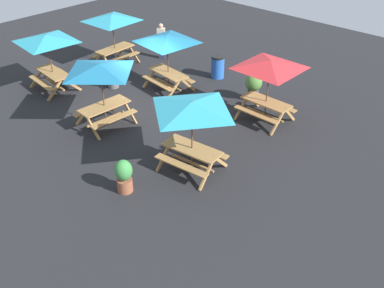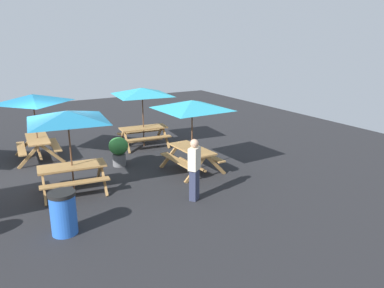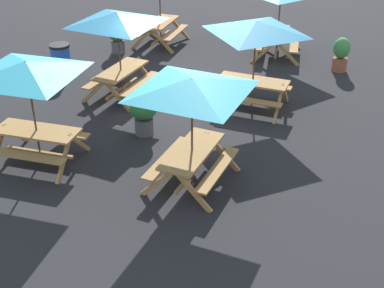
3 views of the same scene
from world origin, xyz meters
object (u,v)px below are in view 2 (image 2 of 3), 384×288
Objects in this scene: picnic_table_1 at (192,110)px; picnic_table_5 at (33,103)px; picnic_table_2 at (142,96)px; person_standing at (194,168)px; trash_bin_blue at (63,213)px; picnic_table_4 at (68,122)px; potted_plant_2 at (119,149)px.

picnic_table_1 and picnic_table_5 have the same top height.
person_standing is at bearing -93.18° from picnic_table_2.
trash_bin_blue is at bearing -179.97° from picnic_table_5.
picnic_table_1 is 5.08m from trash_bin_blue.
trash_bin_blue is (-4.40, -2.04, -1.49)m from picnic_table_1.
picnic_table_2 is at bearing 52.50° from trash_bin_blue.
picnic_table_4 reaches higher than trash_bin_blue.
potted_plant_2 is 0.58× the size of person_standing.
picnic_table_4 is 2.88× the size of potted_plant_2.
potted_plant_2 is (-1.87, 1.64, -1.42)m from picnic_table_1.
picnic_table_1 is at bearing -129.23° from picnic_table_5.
picnic_table_1 is 3.69m from picnic_table_4.
picnic_table_2 is 1.69× the size of person_standing.
picnic_table_2 is 2.76m from potted_plant_2.
picnic_table_5 is at bearing 179.99° from picnic_table_2.
picnic_table_2 is 5.49m from person_standing.
picnic_table_2 reaches higher than potted_plant_2.
picnic_table_1 is at bearing -41.41° from potted_plant_2.
trash_bin_blue is 0.59× the size of person_standing.
picnic_table_2 reaches higher than person_standing.
picnic_table_4 is 2.71m from potted_plant_2.
potted_plant_2 is at bearing 44.46° from picnic_table_4.
picnic_table_5 is at bearing 136.64° from potted_plant_2.
person_standing is at bearing -148.59° from picnic_table_5.
trash_bin_blue is (-0.72, -2.27, -1.49)m from picnic_table_4.
picnic_table_1 and picnic_table_2 have the same top height.
trash_bin_blue is 4.48m from potted_plant_2.
picnic_table_1 is 3.39m from picnic_table_2.
picnic_table_2 is 6.99m from trash_bin_blue.
picnic_table_2 is at bearing 49.03° from picnic_table_4.
potted_plant_2 is at bearing -130.11° from picnic_table_5.
picnic_table_5 is (-4.08, 3.74, 0.00)m from picnic_table_1.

